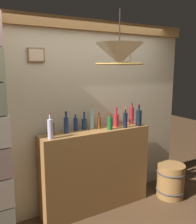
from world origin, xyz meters
The scene contains 17 objects.
panelled_rear_partition centered at (0.00, 1.10, 1.35)m, with size 3.20×0.15×2.55m.
bar_shelf_unit centered at (0.00, 0.86, 0.56)m, with size 1.53×0.32×1.12m, color olive.
liquor_bottle_amaro centered at (0.17, 0.79, 1.20)m, with size 0.07×0.07×0.22m.
liquor_bottle_sherry centered at (0.08, 0.91, 1.20)m, with size 0.05×0.05×0.22m.
liquor_bottle_whiskey centered at (0.41, 0.77, 1.23)m, with size 0.06×0.06×0.27m.
liquor_bottle_brandy centered at (0.62, 0.91, 1.25)m, with size 0.07×0.07×0.30m.
liquor_bottle_vermouth centered at (-0.12, 0.97, 1.20)m, with size 0.06×0.06×0.23m.
liquor_bottle_tequila centered at (-0.58, 0.93, 1.20)m, with size 0.06×0.06×0.21m.
liquor_bottle_scotch centered at (-0.25, 0.97, 1.21)m, with size 0.05×0.05×0.22m.
liquor_bottle_rum centered at (0.34, 0.89, 1.22)m, with size 0.07×0.07×0.27m.
liquor_bottle_mezcal centered at (-0.40, 0.91, 1.23)m, with size 0.06×0.06×0.27m.
liquor_bottle_bourbon centered at (-0.02, 0.95, 1.25)m, with size 0.06×0.06×0.32m.
liquor_bottle_rye centered at (-0.66, 0.78, 1.24)m, with size 0.06×0.06×0.30m.
liquor_bottle_port centered at (0.64, 0.76, 1.24)m, with size 0.08×0.08×0.31m.
glass_tumbler_rocks centered at (0.70, 0.83, 1.16)m, with size 0.07×0.07×0.09m.
pendant_lamp centered at (-0.17, 0.11, 2.06)m, with size 0.46×0.46×0.52m.
wooden_barrel centered at (1.12, 0.56, 0.25)m, with size 0.43×0.43×0.50m.
Camera 1 is at (-1.57, -1.88, 1.94)m, focal length 39.55 mm.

